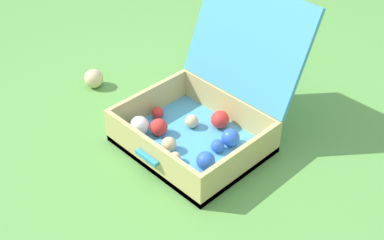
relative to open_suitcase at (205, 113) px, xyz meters
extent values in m
plane|color=#569342|center=(-0.10, -0.06, -0.12)|extent=(16.00, 16.00, 0.00)
cube|color=#4799C6|center=(0.00, -0.07, -0.11)|extent=(0.53, 0.44, 0.03)
cube|color=tan|center=(-0.25, -0.07, -0.05)|extent=(0.02, 0.44, 0.15)
cube|color=tan|center=(0.26, -0.07, -0.05)|extent=(0.02, 0.44, 0.15)
cube|color=tan|center=(0.00, -0.28, -0.05)|extent=(0.49, 0.02, 0.15)
cube|color=tan|center=(0.00, 0.13, -0.05)|extent=(0.49, 0.02, 0.15)
cube|color=#4799C6|center=(0.00, 0.23, 0.23)|extent=(0.53, 0.18, 0.41)
cube|color=teal|center=(0.00, -0.31, -0.04)|extent=(0.11, 0.02, 0.02)
sphere|color=red|center=(0.02, 0.07, -0.06)|extent=(0.07, 0.07, 0.07)
sphere|color=#D1B784|center=(-0.06, -0.01, -0.07)|extent=(0.06, 0.06, 0.06)
sphere|color=blue|center=(0.15, -0.15, -0.06)|extent=(0.07, 0.07, 0.07)
sphere|color=red|center=(-0.21, -0.07, -0.07)|extent=(0.05, 0.05, 0.05)
sphere|color=#D1B784|center=(0.05, -0.21, -0.08)|extent=(0.04, 0.04, 0.04)
sphere|color=white|center=(-0.18, -0.19, -0.06)|extent=(0.08, 0.08, 0.08)
sphere|color=red|center=(-0.12, -0.14, -0.06)|extent=(0.07, 0.07, 0.07)
sphere|color=blue|center=(0.12, 0.02, -0.06)|extent=(0.07, 0.07, 0.07)
sphere|color=#D1B784|center=(-0.02, -0.18, -0.07)|extent=(0.06, 0.06, 0.06)
sphere|color=blue|center=(0.11, -0.05, -0.07)|extent=(0.05, 0.05, 0.05)
sphere|color=#D1B784|center=(-0.61, -0.10, -0.08)|extent=(0.09, 0.09, 0.09)
camera|label=1|loc=(1.14, -1.19, 1.23)|focal=49.16mm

